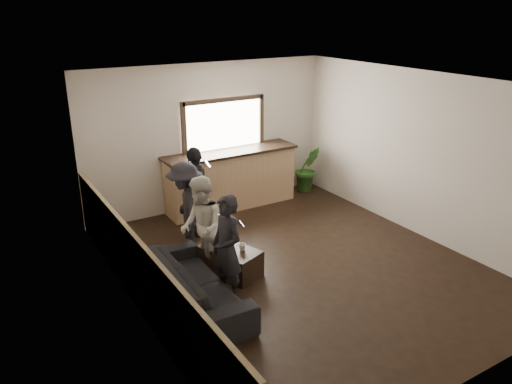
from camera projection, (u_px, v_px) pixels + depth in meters
ground at (297, 266)px, 7.70m from camera, size 5.00×6.00×0.01m
room_shell at (257, 185)px, 6.83m from camera, size 5.01×6.01×2.80m
bar_counter at (231, 176)px, 9.79m from camera, size 2.70×0.68×2.13m
sofa at (195, 284)px, 6.61m from camera, size 0.88×2.12×0.61m
coffee_table at (230, 261)px, 7.43m from camera, size 0.79×1.02×0.40m
cup_a at (213, 245)px, 7.38m from camera, size 0.15×0.15×0.10m
cup_b at (242, 247)px, 7.30m from camera, size 0.15×0.15×0.10m
potted_plant at (308, 169)px, 10.70m from camera, size 0.61×0.53×0.98m
person_a at (227, 249)px, 6.60m from camera, size 0.48×0.59×1.49m
person_b at (201, 227)px, 7.23m from camera, size 0.73×0.85×1.51m
person_c at (186, 209)px, 7.86m from camera, size 0.86×1.12×1.53m
person_d at (196, 192)px, 8.52m from camera, size 0.90×0.95×1.58m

